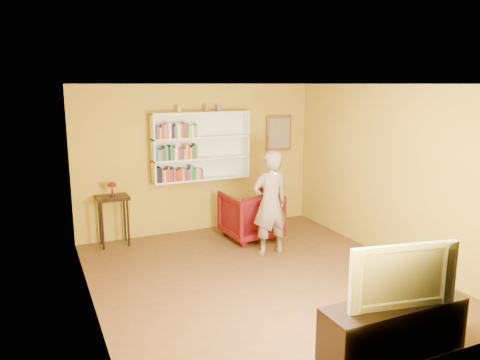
# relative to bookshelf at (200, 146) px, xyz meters

# --- Properties ---
(room_shell) EXTENTS (5.30, 5.80, 2.88)m
(room_shell) POSITION_rel_bookshelf_xyz_m (0.00, -2.41, -0.58)
(room_shell) COLOR #4C3018
(room_shell) RESTS_ON ground
(bookshelf) EXTENTS (1.80, 0.29, 1.23)m
(bookshelf) POSITION_rel_bookshelf_xyz_m (0.00, 0.00, 0.00)
(bookshelf) COLOR white
(bookshelf) RESTS_ON room_shell
(books_row_lower) EXTENTS (0.84, 0.19, 0.27)m
(books_row_lower) POSITION_rel_bookshelf_xyz_m (-0.45, -0.11, -0.47)
(books_row_lower) COLOR black
(books_row_lower) RESTS_ON bookshelf
(books_row_middle) EXTENTS (0.77, 0.19, 0.27)m
(books_row_middle) POSITION_rel_bookshelf_xyz_m (-0.46, -0.11, -0.08)
(books_row_middle) COLOR #212F99
(books_row_middle) RESTS_ON bookshelf
(books_row_upper) EXTENTS (0.79, 0.19, 0.27)m
(books_row_upper) POSITION_rel_bookshelf_xyz_m (-0.46, -0.11, 0.30)
(books_row_upper) COLOR #212F99
(books_row_upper) RESTS_ON bookshelf
(ornament_left) EXTENTS (0.08, 0.08, 0.11)m
(ornament_left) POSITION_rel_bookshelf_xyz_m (-0.40, -0.06, 0.67)
(ornament_left) COLOR #C98A39
(ornament_left) RESTS_ON bookshelf
(ornament_centre) EXTENTS (0.08, 0.08, 0.11)m
(ornament_centre) POSITION_rel_bookshelf_xyz_m (0.11, -0.06, 0.68)
(ornament_centre) COLOR #9D4134
(ornament_centre) RESTS_ON bookshelf
(ornament_right) EXTENTS (0.08, 0.08, 0.11)m
(ornament_right) POSITION_rel_bookshelf_xyz_m (0.34, -0.06, 0.67)
(ornament_right) COLOR #4D5881
(ornament_right) RESTS_ON bookshelf
(framed_painting) EXTENTS (0.55, 0.05, 0.70)m
(framed_painting) POSITION_rel_bookshelf_xyz_m (1.65, 0.05, 0.16)
(framed_painting) COLOR brown
(framed_painting) RESTS_ON room_shell
(console_table) EXTENTS (0.53, 0.40, 0.86)m
(console_table) POSITION_rel_bookshelf_xyz_m (-1.62, -0.16, -0.88)
(console_table) COLOR black
(console_table) RESTS_ON ground
(ruby_lustre) EXTENTS (0.15, 0.15, 0.24)m
(ruby_lustre) POSITION_rel_bookshelf_xyz_m (-1.62, -0.16, -0.56)
(ruby_lustre) COLOR maroon
(ruby_lustre) RESTS_ON console_table
(armchair) EXTENTS (0.95, 0.98, 0.84)m
(armchair) POSITION_rel_bookshelf_xyz_m (0.65, -0.78, -1.17)
(armchair) COLOR #41040B
(armchair) RESTS_ON ground
(person) EXTENTS (0.63, 0.42, 1.69)m
(person) POSITION_rel_bookshelf_xyz_m (0.59, -1.61, -0.75)
(person) COLOR #735E54
(person) RESTS_ON ground
(game_remote) EXTENTS (0.04, 0.15, 0.04)m
(game_remote) POSITION_rel_bookshelf_xyz_m (0.48, -1.90, -0.20)
(game_remote) COLOR white
(game_remote) RESTS_ON person
(tv_cabinet) EXTENTS (1.55, 0.46, 0.55)m
(tv_cabinet) POSITION_rel_bookshelf_xyz_m (0.39, -4.66, -1.32)
(tv_cabinet) COLOR black
(tv_cabinet) RESTS_ON ground
(television) EXTENTS (1.14, 0.35, 0.65)m
(television) POSITION_rel_bookshelf_xyz_m (0.39, -4.66, -0.71)
(television) COLOR black
(television) RESTS_ON tv_cabinet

